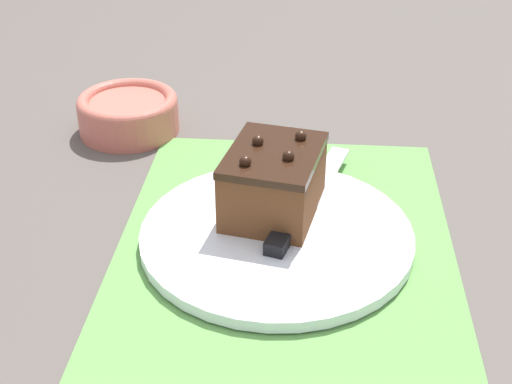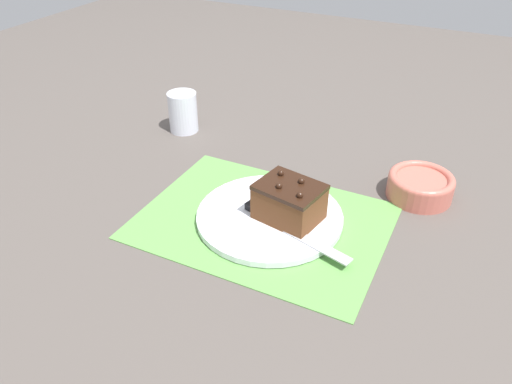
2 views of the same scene
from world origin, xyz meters
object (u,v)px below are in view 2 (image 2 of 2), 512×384
drinking_glass (183,112)px  cake_plate (270,216)px  serving_knife (276,222)px  chocolate_cake (289,201)px  small_bowl (420,185)px

drinking_glass → cake_plate: bearing=144.7°
cake_plate → serving_knife: (-0.02, 0.02, 0.01)m
chocolate_cake → drinking_glass: size_ratio=1.31×
serving_knife → drinking_glass: 0.47m
drinking_glass → small_bowl: bearing=175.8°
cake_plate → serving_knife: bearing=136.3°
drinking_glass → serving_knife: bearing=144.1°
cake_plate → drinking_glass: size_ratio=2.79×
chocolate_cake → small_bowl: chocolate_cake is taller
serving_knife → small_bowl: small_bowl is taller
cake_plate → chocolate_cake: chocolate_cake is taller
drinking_glass → small_bowl: 0.60m
chocolate_cake → serving_knife: chocolate_cake is taller
serving_knife → drinking_glass: bearing=-109.8°
chocolate_cake → drinking_glass: 0.46m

